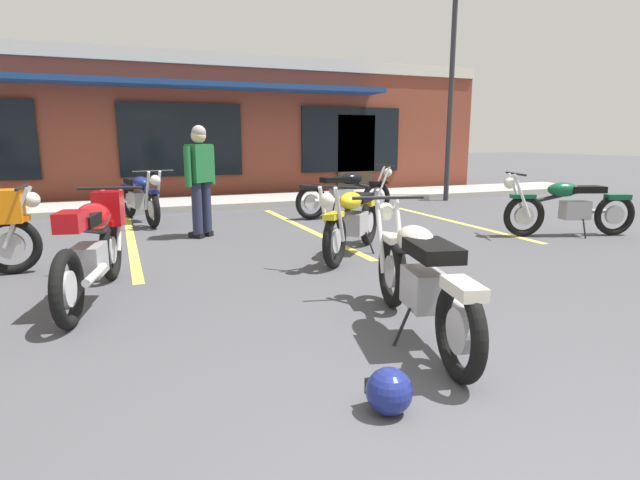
# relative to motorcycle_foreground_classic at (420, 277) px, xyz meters

# --- Properties ---
(ground_plane) EXTENTS (80.00, 80.00, 0.00)m
(ground_plane) POSITION_rel_motorcycle_foreground_classic_xyz_m (-0.55, 1.34, -0.46)
(ground_plane) COLOR #47474C
(sidewalk_kerb) EXTENTS (22.00, 1.80, 0.14)m
(sidewalk_kerb) POSITION_rel_motorcycle_foreground_classic_xyz_m (-0.55, 8.25, -0.39)
(sidewalk_kerb) COLOR #A8A59E
(sidewalk_kerb) RESTS_ON ground_plane
(brick_storefront_building) EXTENTS (16.64, 6.83, 3.48)m
(brick_storefront_building) POSITION_rel_motorcycle_foreground_classic_xyz_m (-0.55, 12.42, 1.28)
(brick_storefront_building) COLOR brown
(brick_storefront_building) RESTS_ON ground_plane
(painted_stall_lines) EXTENTS (8.36, 4.80, 0.01)m
(painted_stall_lines) POSITION_rel_motorcycle_foreground_classic_xyz_m (-0.55, 4.65, -0.46)
(painted_stall_lines) COLOR #DBCC4C
(painted_stall_lines) RESTS_ON ground_plane
(motorcycle_foreground_classic) EXTENTS (0.82, 2.08, 0.98)m
(motorcycle_foreground_classic) POSITION_rel_motorcycle_foreground_classic_xyz_m (0.00, 0.00, 0.00)
(motorcycle_foreground_classic) COLOR black
(motorcycle_foreground_classic) RESTS_ON ground_plane
(motorcycle_black_cruiser) EXTENTS (2.04, 0.98, 0.98)m
(motorcycle_black_cruiser) POSITION_rel_motorcycle_foreground_classic_xyz_m (4.36, 2.62, 0.00)
(motorcycle_black_cruiser) COLOR black
(motorcycle_black_cruiser) RESTS_ON ground_plane
(motorcycle_silver_naked) EXTENTS (1.61, 1.69, 0.98)m
(motorcycle_silver_naked) POSITION_rel_motorcycle_foreground_classic_xyz_m (0.71, 2.65, 0.00)
(motorcycle_silver_naked) COLOR black
(motorcycle_silver_naked) RESTS_ON ground_plane
(motorcycle_blue_standard) EXTENTS (0.86, 2.08, 0.98)m
(motorcycle_blue_standard) POSITION_rel_motorcycle_foreground_classic_xyz_m (-1.70, 6.42, 0.00)
(motorcycle_blue_standard) COLOR black
(motorcycle_blue_standard) RESTS_ON ground_plane
(motorcycle_green_cafe_racer) EXTENTS (2.11, 0.66, 0.98)m
(motorcycle_green_cafe_racer) POSITION_rel_motorcycle_foreground_classic_xyz_m (2.01, 5.69, 0.00)
(motorcycle_green_cafe_racer) COLOR black
(motorcycle_green_cafe_racer) RESTS_ON ground_plane
(motorcycle_orange_scrambler) EXTENTS (0.80, 2.08, 0.98)m
(motorcycle_orange_scrambler) POSITION_rel_motorcycle_foreground_classic_xyz_m (-2.30, 1.97, 0.07)
(motorcycle_orange_scrambler) COLOR black
(motorcycle_orange_scrambler) RESTS_ON ground_plane
(person_by_back_row) EXTENTS (0.54, 0.45, 1.68)m
(person_by_back_row) POSITION_rel_motorcycle_foreground_classic_xyz_m (-0.89, 4.61, 0.49)
(person_by_back_row) COLOR black
(person_by_back_row) RESTS_ON ground_plane
(helmet_on_pavement) EXTENTS (0.26, 0.26, 0.26)m
(helmet_on_pavement) POSITION_rel_motorcycle_foreground_classic_xyz_m (-0.76, -0.91, -0.33)
(helmet_on_pavement) COLOR navy
(helmet_on_pavement) RESTS_ON ground_plane
(parking_lot_lamp_post) EXTENTS (0.24, 0.76, 4.92)m
(parking_lot_lamp_post) POSITION_rel_motorcycle_foreground_classic_xyz_m (5.35, 7.04, 2.73)
(parking_lot_lamp_post) COLOR #2D2D33
(parking_lot_lamp_post) RESTS_ON ground_plane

